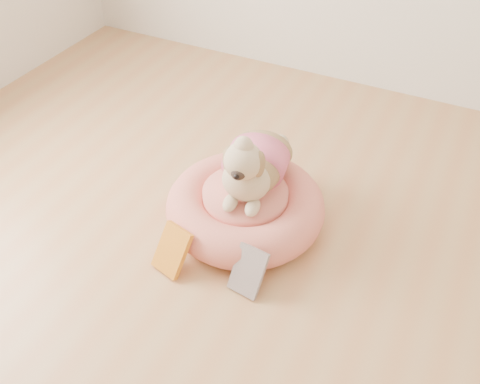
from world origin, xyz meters
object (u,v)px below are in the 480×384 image
at_px(pet_bed, 245,207).
at_px(book_white, 248,271).
at_px(dog, 253,154).
at_px(book_yellow, 172,250).

relative_size(pet_bed, book_white, 3.60).
bearing_deg(dog, pet_bed, -117.90).
xyz_separation_m(dog, book_white, (0.15, -0.36, -0.26)).
bearing_deg(book_white, book_yellow, -165.78).
relative_size(book_yellow, book_white, 1.04).
bearing_deg(book_yellow, pet_bed, 82.73).
bearing_deg(book_white, dog, 120.67).
relative_size(dog, book_yellow, 2.37).
distance_m(pet_bed, book_white, 0.36).
relative_size(pet_bed, book_yellow, 3.47).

